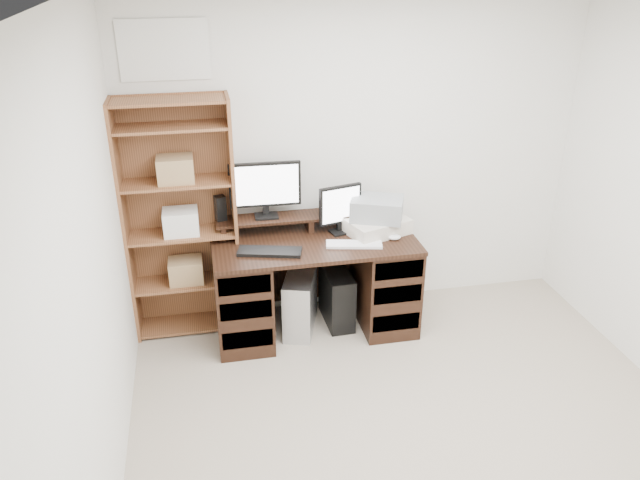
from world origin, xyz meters
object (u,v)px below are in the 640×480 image
object	(u,v)px
monitor_wide	(265,187)
monitor_small	(340,207)
bookshelf	(181,218)
desk	(314,283)
printer	(376,225)
tower_silver	(300,302)
tower_black	(337,296)

from	to	relation	value
monitor_wide	monitor_small	size ratio (longest dim) A/B	1.44
monitor_small	bookshelf	distance (m)	1.17
desk	printer	world-z (taller)	printer
printer	tower_silver	xyz separation A→B (m)	(-0.60, -0.05, -0.57)
desk	printer	distance (m)	0.64
printer	tower_black	size ratio (longest dim) A/B	0.99
tower_silver	tower_black	distance (m)	0.30
tower_black	monitor_small	bearing A→B (deg)	59.91
tower_silver	tower_black	world-z (taller)	tower_silver
tower_silver	tower_black	size ratio (longest dim) A/B	1.05
printer	tower_silver	bearing A→B (deg)	165.63
desk	monitor_small	size ratio (longest dim) A/B	4.08
bookshelf	tower_black	bearing A→B (deg)	-8.14
bookshelf	printer	bearing A→B (deg)	-6.57
monitor_wide	bookshelf	distance (m)	0.65
desk	monitor_wide	bearing A→B (deg)	143.28
tower_black	monitor_wide	bearing A→B (deg)	157.52
desk	monitor_wide	size ratio (longest dim) A/B	2.83
tower_black	tower_silver	bearing A→B (deg)	-172.57
monitor_wide	tower_black	distance (m)	1.04
desk	bookshelf	size ratio (longest dim) A/B	0.83
printer	tower_silver	size ratio (longest dim) A/B	0.94
printer	monitor_small	bearing A→B (deg)	148.31
monitor_wide	monitor_small	xyz separation A→B (m)	(0.54, -0.13, -0.15)
printer	tower_black	xyz separation A→B (m)	(-0.30, 0.00, -0.58)
monitor_small	printer	bearing A→B (deg)	-27.03
printer	monitor_wide	bearing A→B (deg)	147.66
desk	tower_silver	world-z (taller)	desk
monitor_wide	monitor_small	distance (m)	0.58
desk	tower_silver	xyz separation A→B (m)	(-0.11, 0.00, -0.15)
desk	tower_black	world-z (taller)	desk
monitor_small	tower_black	xyz separation A→B (m)	(-0.03, -0.06, -0.73)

